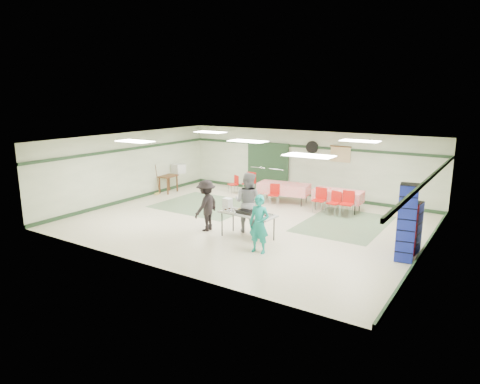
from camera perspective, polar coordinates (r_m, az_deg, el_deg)
The scene contains 42 objects.
floor at distance 14.29m, azimuth 1.01°, elevation -3.95°, with size 11.00×11.00×0.00m, color beige.
ceiling at distance 13.75m, azimuth 1.06°, elevation 6.88°, with size 11.00×11.00×0.00m, color silver.
wall_back at distance 17.88m, azimuth 8.70°, elevation 3.77°, with size 11.00×11.00×0.00m, color beige.
wall_front at distance 10.51m, azimuth -12.06°, elevation -2.80°, with size 11.00×11.00×0.00m, color beige.
wall_left at distance 17.45m, azimuth -14.51°, elevation 3.29°, with size 9.00×9.00×0.00m, color beige.
wall_right at distance 12.07m, azimuth 23.80°, elevation -1.60°, with size 9.00×9.00×0.00m, color beige.
trim_back at distance 17.75m, azimuth 8.74°, elevation 5.99°, with size 11.00×0.06×0.10m, color #203B22.
baseboard_back at distance 18.10m, azimuth 8.52°, elevation -0.27°, with size 11.00×0.06×0.12m, color #203B22.
trim_left at distance 17.33m, azimuth -14.57°, elevation 5.56°, with size 9.00×0.06×0.10m, color #203B22.
baseboard_left at distance 17.68m, azimuth -14.21°, elevation -0.84°, with size 9.00×0.06×0.12m, color #203B22.
trim_right at distance 11.93m, azimuth 23.97°, elevation 1.68°, with size 9.00×0.06×0.10m, color #203B22.
baseboard_right at distance 12.43m, azimuth 23.13°, elevation -7.35°, with size 9.00×0.06×0.12m, color #203B22.
green_patch_a at distance 16.45m, azimuth -4.54°, elevation -1.70°, with size 3.50×3.00×0.01m, color #607958.
green_patch_b at distance 14.44m, azimuth 13.72°, elevation -4.13°, with size 2.50×3.50×0.01m, color #607958.
double_door_left at distance 18.87m, azimuth 2.49°, elevation 3.47°, with size 0.90×0.06×2.10m, color gray.
double_door_right at distance 18.41m, azimuth 5.04°, elevation 3.19°, with size 0.90×0.06×2.10m, color gray.
door_frame at distance 18.62m, azimuth 3.71°, elevation 3.32°, with size 2.00×0.03×2.15m, color #203B22.
wall_fan at distance 17.61m, azimuth 9.59°, elevation 5.90°, with size 0.50×0.50×0.10m, color black.
scroll_banner at distance 17.20m, azimuth 13.24°, elevation 4.91°, with size 0.80×0.02×0.60m, color #D8C587.
serving_table at distance 12.48m, azimuth 1.03°, elevation -3.06°, with size 1.74×0.78×0.76m.
sheet_tray_right at distance 12.23m, azimuth 2.95°, elevation -3.12°, with size 0.56×0.43×0.02m, color silver.
sheet_tray_mid at distance 12.62m, azimuth 0.58°, elevation -2.59°, with size 0.59×0.45×0.02m, color silver.
sheet_tray_left at distance 12.64m, azimuth -1.13°, elevation -2.57°, with size 0.54×0.41×0.02m, color silver.
baking_pan at distance 12.44m, azimuth 0.85°, elevation -2.69°, with size 0.52×0.33×0.08m, color black.
foam_box_stack at distance 12.90m, azimuth -1.68°, elevation -1.55°, with size 0.24×0.22×0.33m, color white.
volunteer_teal at distance 11.36m, azimuth 2.56°, elevation -4.31°, with size 0.57×0.38×1.57m, color teal.
volunteer_grey at distance 13.01m, azimuth 1.08°, elevation -1.39°, with size 0.90×0.70×1.86m, color gray.
volunteer_dark at distance 13.22m, azimuth -4.53°, elevation -1.80°, with size 1.03×0.59×1.59m, color black.
dining_table_a at distance 15.88m, azimuth 12.93°, elevation -0.43°, with size 1.76×0.83×0.77m.
dining_table_b at distance 16.73m, azimuth 5.85°, elevation 0.51°, with size 2.07×1.14×0.77m.
chair_a at distance 15.34m, azimuth 12.53°, elevation -1.11°, with size 0.45×0.45×0.83m.
chair_b at distance 15.53m, azimuth 10.62°, elevation -0.71°, with size 0.42×0.42×0.89m.
chair_c at distance 15.19m, azimuth 14.15°, elevation -1.17°, with size 0.44×0.44×0.90m.
chair_d at distance 16.30m, azimuth 4.61°, elevation -0.05°, with size 0.48×0.48×0.82m.
chair_loose_a at distance 18.03m, azimuth 1.35°, elevation 1.50°, with size 0.44×0.44×0.94m.
chair_loose_b at distance 18.20m, azimuth -0.72°, elevation 1.27°, with size 0.49×0.50×0.78m.
crate_stack_blue_a at distance 12.31m, azimuth 21.94°, elevation -4.33°, with size 0.43×0.43×1.39m, color #1B2AA7.
crate_stack_red at distance 12.15m, azimuth 21.79°, elevation -4.47°, with size 0.36×0.36×1.42m, color maroon.
crate_stack_blue_b at distance 11.51m, azimuth 21.32°, elevation -3.86°, with size 0.44×0.44×2.00m, color #1B2AA7.
printer_table at distance 18.59m, azimuth -9.56°, elevation 1.84°, with size 0.61×0.87×0.74m.
office_printer at distance 19.03m, azimuth -8.21°, elevation 3.11°, with size 0.51×0.44×0.40m, color beige.
broom at distance 18.23m, azimuth -10.97°, elevation 1.67°, with size 0.03×0.03×1.28m, color brown.
Camera 1 is at (7.22, -11.61, 4.15)m, focal length 32.00 mm.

